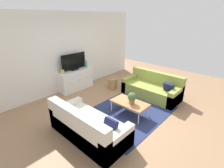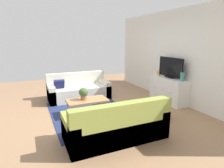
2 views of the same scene
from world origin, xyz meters
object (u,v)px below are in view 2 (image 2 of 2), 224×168
(potted_plant, at_px, (84,93))
(wicker_basket, at_px, (162,111))
(flat_screen_tv, at_px, (171,68))
(glass_vase, at_px, (182,77))
(couch_left_side, at_px, (78,90))
(mantel_clock, at_px, (159,73))
(couch_right_side, at_px, (117,127))
(tv_console, at_px, (168,90))
(coffee_table, at_px, (87,101))

(potted_plant, height_order, wicker_basket, potted_plant)
(flat_screen_tv, relative_size, wicker_basket, 2.44)
(flat_screen_tv, bearing_deg, glass_vase, -2.25)
(couch_left_side, height_order, glass_vase, glass_vase)
(potted_plant, xyz_separation_m, mantel_clock, (-0.44, 2.58, 0.25))
(couch_right_side, distance_m, wicker_basket, 1.48)
(glass_vase, bearing_deg, tv_console, -179.99)
(mantel_clock, relative_size, wicker_basket, 0.33)
(flat_screen_tv, bearing_deg, coffee_table, -91.13)
(couch_left_side, relative_size, wicker_basket, 4.75)
(mantel_clock, bearing_deg, coffee_table, -79.62)
(couch_left_side, relative_size, coffee_table, 1.88)
(couch_left_side, xyz_separation_m, coffee_table, (1.42, -0.13, 0.08))
(couch_right_side, relative_size, mantel_clock, 14.40)
(couch_left_side, height_order, tv_console, couch_left_side)
(couch_left_side, xyz_separation_m, couch_right_side, (2.87, 0.00, 0.00))
(glass_vase, distance_m, mantel_clock, 1.02)
(couch_left_side, distance_m, potted_plant, 1.44)
(mantel_clock, height_order, wicker_basket, mantel_clock)
(couch_left_side, xyz_separation_m, tv_console, (1.47, 2.37, 0.10))
(coffee_table, bearing_deg, glass_vase, 77.42)
(tv_console, distance_m, flat_screen_tv, 0.67)
(couch_right_side, height_order, flat_screen_tv, flat_screen_tv)
(glass_vase, distance_m, wicker_basket, 1.25)
(potted_plant, relative_size, wicker_basket, 0.79)
(coffee_table, bearing_deg, mantel_clock, 100.38)
(tv_console, xyz_separation_m, flat_screen_tv, (0.00, 0.02, 0.67))
(coffee_table, height_order, wicker_basket, wicker_basket)
(flat_screen_tv, bearing_deg, couch_left_side, -121.52)
(potted_plant, distance_m, flat_screen_tv, 2.65)
(couch_left_side, xyz_separation_m, potted_plant, (1.40, -0.21, 0.28))
(couch_right_side, height_order, coffee_table, couch_right_side)
(couch_right_side, bearing_deg, potted_plant, -171.99)
(couch_right_side, bearing_deg, flat_screen_tv, 120.41)
(couch_right_side, relative_size, glass_vase, 7.74)
(wicker_basket, bearing_deg, potted_plant, -122.18)
(tv_console, xyz_separation_m, mantel_clock, (-0.51, 0.00, 0.43))
(glass_vase, bearing_deg, mantel_clock, 180.00)
(couch_left_side, distance_m, mantel_clock, 2.62)
(potted_plant, bearing_deg, couch_right_side, 8.01)
(mantel_clock, bearing_deg, glass_vase, 0.00)
(couch_right_side, bearing_deg, mantel_clock, 128.86)
(flat_screen_tv, bearing_deg, wicker_basket, -46.23)
(potted_plant, relative_size, flat_screen_tv, 0.32)
(couch_right_side, xyz_separation_m, coffee_table, (-1.46, -0.13, 0.08))
(glass_vase, xyz_separation_m, wicker_basket, (0.44, -0.97, -0.66))
(coffee_table, bearing_deg, flat_screen_tv, 88.87)
(glass_vase, bearing_deg, couch_left_side, -129.78)
(coffee_table, xyz_separation_m, wicker_basket, (0.99, 1.54, -0.15))
(potted_plant, bearing_deg, tv_console, 88.38)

